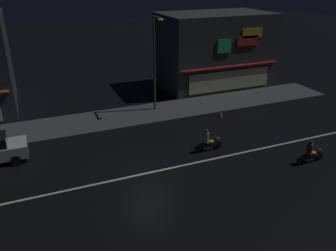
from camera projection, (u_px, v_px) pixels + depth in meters
The scene contains 8 objects.
ground_plane at pixel (148, 173), 19.79m from camera, with size 140.00×140.00×0.00m, color black.
lane_divider_stripe at pixel (148, 173), 19.79m from camera, with size 37.10×0.16×0.01m, color beige.
sidewalk_far at pixel (111, 119), 26.84m from camera, with size 39.05×3.96×0.14m, color #424447.
storefront_left_block at pixel (214, 50), 33.92m from camera, with size 10.39×6.46×6.96m.
streetlamp_mid at pixel (155, 57), 26.72m from camera, with size 0.44×1.64×7.40m.
motorcycle_lead at pixel (310, 154), 20.57m from camera, with size 1.90×0.60×1.52m.
motorcycle_following at pixel (207, 142), 21.95m from camera, with size 1.90×0.60×1.52m.
traffic_cone at pixel (220, 113), 27.50m from camera, with size 0.36×0.36×0.55m, color orange.
Camera 1 is at (-5.51, -16.14, 10.45)m, focal length 37.37 mm.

